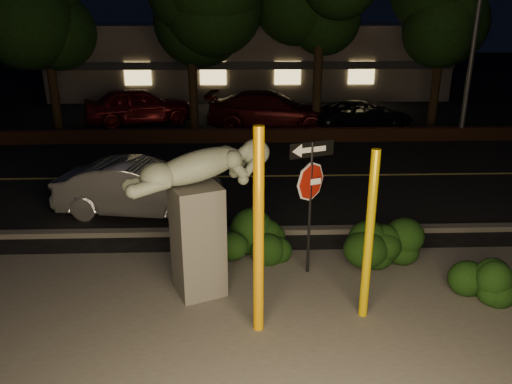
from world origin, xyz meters
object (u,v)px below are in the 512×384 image
silver_sedan (140,188)px  parked_car_darkred (271,110)px  yellow_pole_left (259,235)px  signpost (311,182)px  yellow_pole_right (369,237)px  parked_car_dark (361,115)px  parked_car_red (139,105)px  sculpture (199,205)px

silver_sedan → parked_car_darkred: (3.78, 9.38, 0.12)m
yellow_pole_left → signpost: bearing=60.4°
yellow_pole_right → signpost: (-0.71, 1.46, 0.41)m
yellow_pole_left → parked_car_dark: size_ratio=0.74×
parked_car_red → parked_car_dark: bearing=-116.9°
parked_car_darkred → parked_car_dark: bearing=-88.4°
yellow_pole_left → parked_car_red: size_ratio=0.69×
parked_car_darkred → yellow_pole_right: bearing=-170.6°
parked_car_red → parked_car_dark: 9.66m
signpost → parked_car_darkred: 12.53m
signpost → yellow_pole_right: bearing=-85.5°
yellow_pole_right → parked_car_darkred: 13.97m
yellow_pole_left → yellow_pole_right: (1.72, 0.31, -0.21)m
yellow_pole_left → signpost: (1.01, 1.77, 0.20)m
silver_sedan → parked_car_dark: (7.54, 9.04, -0.05)m
parked_car_red → yellow_pole_right: bearing=-174.5°
silver_sedan → parked_car_dark: size_ratio=0.91×
yellow_pole_left → signpost: size_ratio=1.26×
sculpture → parked_car_dark: 14.04m
parked_car_darkred → signpost: bearing=-173.6°
signpost → silver_sedan: bearing=118.3°
silver_sedan → parked_car_dark: bearing=-31.4°
yellow_pole_left → silver_sedan: bearing=118.7°
yellow_pole_left → silver_sedan: (-2.67, 4.87, -0.96)m
yellow_pole_right → signpost: yellow_pole_right is taller
silver_sedan → parked_car_darkred: 10.12m
parked_car_red → parked_car_dark: parked_car_red is taller
parked_car_darkred → sculpture: bearing=177.9°
silver_sedan → parked_car_red: bearing=19.0°
parked_car_dark → sculpture: bearing=140.0°
yellow_pole_right → sculpture: size_ratio=1.06×
signpost → parked_car_dark: bearing=50.8°
sculpture → parked_car_red: size_ratio=0.57×
sculpture → silver_sedan: size_ratio=0.67×
yellow_pole_right → sculpture: bearing=162.1°
signpost → parked_car_dark: size_ratio=0.58×
silver_sedan → parked_car_darkred: size_ratio=0.74×
yellow_pole_left → parked_car_darkred: yellow_pole_left is taller
yellow_pole_left → parked_car_dark: yellow_pole_left is taller
signpost → sculpture: size_ratio=0.96×
sculpture → yellow_pole_left: bearing=-73.7°
yellow_pole_left → parked_car_dark: bearing=70.7°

